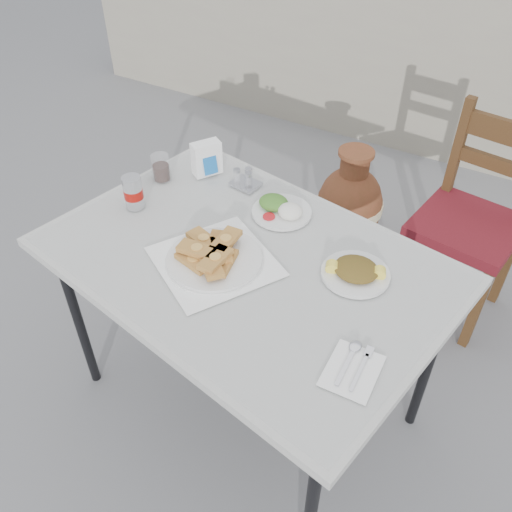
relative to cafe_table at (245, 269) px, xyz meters
The scene contains 13 objects.
ground 0.78m from the cafe_table, 40.12° to the left, with size 80.00×80.00×0.00m, color #606062.
cafe_table is the anchor object (origin of this frame).
pide_plate 0.14m from the cafe_table, 135.34° to the right, with size 0.50×0.50×0.08m.
salad_rice_plate 0.29m from the cafe_table, 92.63° to the left, with size 0.23×0.23×0.06m.
salad_chopped_plate 0.38m from the cafe_table, 15.88° to the left, with size 0.23×0.23×0.05m.
soda_can 0.53m from the cafe_table, behind, with size 0.07×0.07×0.13m.
cola_glass 0.61m from the cafe_table, 155.91° to the left, with size 0.07×0.07×0.11m.
napkin_holder 0.57m from the cafe_table, 137.64° to the left, with size 0.11×0.13×0.14m.
condiment_caddy 0.44m from the cafe_table, 121.18° to the left, with size 0.12×0.10×0.08m.
cutlery_napkin 0.56m from the cafe_table, 26.40° to the right, with size 0.15×0.20×0.01m.
chair 1.24m from the cafe_table, 61.03° to the left, with size 0.51×0.51×1.02m.
terracotta_urn 1.28m from the cafe_table, 92.47° to the left, with size 0.37×0.37×0.64m.
back_wall 2.56m from the cafe_table, 88.50° to the left, with size 6.00×0.25×1.20m, color gray.
Camera 1 is at (0.67, -1.25, 2.06)m, focal length 38.00 mm.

